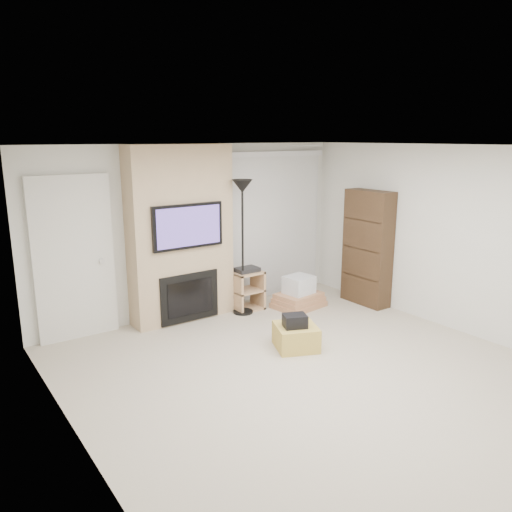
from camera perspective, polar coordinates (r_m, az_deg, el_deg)
floor at (r=5.72m, az=7.17°, el=-13.62°), size 5.00×5.50×0.00m
ceiling at (r=5.10m, az=8.01°, el=12.29°), size 5.00×5.50×0.00m
wall_back at (r=7.47m, az=-6.90°, el=3.01°), size 5.00×0.00×2.50m
wall_left at (r=4.07m, az=-19.44°, el=-6.60°), size 0.00×5.50×2.50m
wall_right at (r=7.17m, az=22.42°, el=1.64°), size 0.00×5.50×2.50m
hvac_vent at (r=5.96m, az=5.50°, el=12.48°), size 0.35×0.18×0.01m
ottoman at (r=6.36m, az=4.59°, el=-9.18°), size 0.66×0.66×0.30m
black_bag at (r=6.23m, az=4.47°, el=-7.39°), size 0.34×0.31×0.16m
fireplace_wall at (r=7.13m, az=-8.56°, el=2.34°), size 1.50×0.47×2.50m
entry_door at (r=6.82m, az=-20.09°, el=-0.40°), size 1.02×0.11×2.14m
vertical_blinds at (r=8.17m, az=1.94°, el=4.17°), size 1.98×0.10×2.37m
floor_lamp at (r=7.21m, az=-1.56°, el=5.37°), size 0.30×0.30×2.00m
av_stand at (r=7.65m, az=-1.04°, el=-3.62°), size 0.45×0.38×0.66m
box_stack at (r=7.81m, az=4.90°, el=-4.50°), size 0.81×0.65×0.50m
bookshelf at (r=7.99m, az=12.63°, el=0.90°), size 0.30×0.80×1.80m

